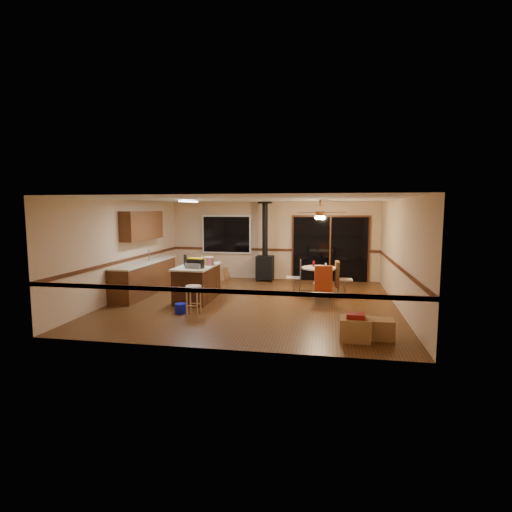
% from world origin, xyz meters
% --- Properties ---
extents(floor, '(7.00, 7.00, 0.00)m').
position_xyz_m(floor, '(0.00, 0.00, 0.00)').
color(floor, '#502E16').
rests_on(floor, ground).
extents(ceiling, '(7.00, 7.00, 0.00)m').
position_xyz_m(ceiling, '(0.00, 0.00, 2.60)').
color(ceiling, silver).
rests_on(ceiling, ground).
extents(wall_back, '(7.00, 0.00, 7.00)m').
position_xyz_m(wall_back, '(0.00, 3.50, 1.30)').
color(wall_back, tan).
rests_on(wall_back, ground).
extents(wall_front, '(7.00, 0.00, 7.00)m').
position_xyz_m(wall_front, '(0.00, -3.50, 1.30)').
color(wall_front, tan).
rests_on(wall_front, ground).
extents(wall_left, '(0.00, 7.00, 7.00)m').
position_xyz_m(wall_left, '(-3.50, 0.00, 1.30)').
color(wall_left, tan).
rests_on(wall_left, ground).
extents(wall_right, '(0.00, 7.00, 7.00)m').
position_xyz_m(wall_right, '(3.50, 0.00, 1.30)').
color(wall_right, tan).
rests_on(wall_right, ground).
extents(chair_rail, '(7.00, 7.00, 0.08)m').
position_xyz_m(chair_rail, '(0.00, 0.00, 1.00)').
color(chair_rail, '#492312').
rests_on(chair_rail, ground).
extents(window, '(1.72, 0.10, 1.32)m').
position_xyz_m(window, '(-1.60, 3.45, 1.50)').
color(window, black).
rests_on(window, ground).
extents(sliding_door, '(2.52, 0.10, 2.10)m').
position_xyz_m(sliding_door, '(1.90, 3.45, 1.05)').
color(sliding_door, black).
rests_on(sliding_door, ground).
extents(lower_cabinets, '(0.60, 3.00, 0.86)m').
position_xyz_m(lower_cabinets, '(-3.20, 0.50, 0.43)').
color(lower_cabinets, '#542C15').
rests_on(lower_cabinets, ground).
extents(countertop, '(0.64, 3.04, 0.04)m').
position_xyz_m(countertop, '(-3.20, 0.50, 0.88)').
color(countertop, beige).
rests_on(countertop, lower_cabinets).
extents(upper_cabinets, '(0.35, 2.00, 0.80)m').
position_xyz_m(upper_cabinets, '(-3.33, 0.70, 1.90)').
color(upper_cabinets, '#542C15').
rests_on(upper_cabinets, ground).
extents(kitchen_island, '(0.88, 1.68, 0.90)m').
position_xyz_m(kitchen_island, '(-1.50, 0.00, 0.45)').
color(kitchen_island, '#391D0E').
rests_on(kitchen_island, ground).
extents(wood_stove, '(0.55, 0.50, 2.52)m').
position_xyz_m(wood_stove, '(-0.20, 3.05, 0.73)').
color(wood_stove, black).
rests_on(wood_stove, ground).
extents(ceiling_fan, '(0.24, 0.24, 0.55)m').
position_xyz_m(ceiling_fan, '(1.60, 1.12, 2.21)').
color(ceiling_fan, brown).
rests_on(ceiling_fan, ceiling).
extents(fluorescent_strip, '(0.10, 1.20, 0.04)m').
position_xyz_m(fluorescent_strip, '(-1.80, 0.30, 2.56)').
color(fluorescent_strip, white).
rests_on(fluorescent_strip, ceiling).
extents(toolbox_grey, '(0.45, 0.31, 0.13)m').
position_xyz_m(toolbox_grey, '(-1.42, -0.43, 0.96)').
color(toolbox_grey, slate).
rests_on(toolbox_grey, kitchen_island).
extents(toolbox_black, '(0.43, 0.27, 0.22)m').
position_xyz_m(toolbox_black, '(-1.41, -0.39, 1.01)').
color(toolbox_black, black).
rests_on(toolbox_black, kitchen_island).
extents(toolbox_yellow_lid, '(0.40, 0.25, 0.03)m').
position_xyz_m(toolbox_yellow_lid, '(-1.41, -0.39, 1.14)').
color(toolbox_yellow_lid, gold).
rests_on(toolbox_yellow_lid, toolbox_black).
extents(box_on_island, '(0.33, 0.37, 0.21)m').
position_xyz_m(box_on_island, '(-1.24, 0.23, 1.00)').
color(box_on_island, '#A17747').
rests_on(box_on_island, kitchen_island).
extents(bottle_dark, '(0.10, 0.10, 0.30)m').
position_xyz_m(bottle_dark, '(-1.78, -0.10, 1.05)').
color(bottle_dark, black).
rests_on(bottle_dark, kitchen_island).
extents(bottle_pink, '(0.08, 0.08, 0.21)m').
position_xyz_m(bottle_pink, '(-1.18, 0.05, 1.01)').
color(bottle_pink, '#D84C8C').
rests_on(bottle_pink, kitchen_island).
extents(bottle_white, '(0.07, 0.07, 0.16)m').
position_xyz_m(bottle_white, '(-1.54, 0.57, 0.98)').
color(bottle_white, white).
rests_on(bottle_white, kitchen_island).
extents(bar_stool, '(0.47, 0.47, 0.65)m').
position_xyz_m(bar_stool, '(-1.11, -1.41, 0.33)').
color(bar_stool, tan).
rests_on(bar_stool, floor).
extents(blue_bucket, '(0.33, 0.33, 0.22)m').
position_xyz_m(blue_bucket, '(-1.44, -1.37, 0.11)').
color(blue_bucket, '#0D17BB').
rests_on(blue_bucket, floor).
extents(dining_table, '(0.95, 0.95, 0.78)m').
position_xyz_m(dining_table, '(1.60, 1.12, 0.53)').
color(dining_table, black).
rests_on(dining_table, ground).
extents(glass_red, '(0.07, 0.07, 0.16)m').
position_xyz_m(glass_red, '(1.45, 1.22, 0.86)').
color(glass_red, '#590C14').
rests_on(glass_red, dining_table).
extents(glass_cream, '(0.06, 0.06, 0.13)m').
position_xyz_m(glass_cream, '(1.78, 1.07, 0.84)').
color(glass_cream, beige).
rests_on(glass_cream, dining_table).
extents(chair_left, '(0.44, 0.43, 0.51)m').
position_xyz_m(chair_left, '(1.01, 1.22, 0.59)').
color(chair_left, tan).
rests_on(chair_left, ground).
extents(chair_near, '(0.49, 0.52, 0.70)m').
position_xyz_m(chair_near, '(1.73, 0.24, 0.60)').
color(chair_near, tan).
rests_on(chair_near, ground).
extents(chair_right, '(0.48, 0.44, 0.70)m').
position_xyz_m(chair_right, '(2.12, 1.16, 0.60)').
color(chair_right, tan).
rests_on(chair_right, ground).
extents(box_under_window, '(0.53, 0.45, 0.39)m').
position_xyz_m(box_under_window, '(-1.79, 3.10, 0.20)').
color(box_under_window, '#A17747').
rests_on(box_under_window, floor).
extents(box_corner_a, '(0.56, 0.47, 0.41)m').
position_xyz_m(box_corner_a, '(2.35, -2.61, 0.21)').
color(box_corner_a, '#A17747').
rests_on(box_corner_a, floor).
extents(box_corner_b, '(0.46, 0.40, 0.36)m').
position_xyz_m(box_corner_b, '(2.81, -2.44, 0.18)').
color(box_corner_b, '#A17747').
rests_on(box_corner_b, floor).
extents(box_small_red, '(0.33, 0.28, 0.09)m').
position_xyz_m(box_small_red, '(2.35, -2.61, 0.45)').
color(box_small_red, maroon).
rests_on(box_small_red, box_corner_a).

